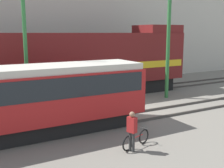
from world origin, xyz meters
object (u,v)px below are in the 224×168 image
(person, at_px, (132,128))
(utility_pole_center, at_px, (168,37))
(freight_locomotive, at_px, (71,64))
(streetcar, at_px, (11,99))
(bicycle, at_px, (136,140))
(utility_pole_left, at_px, (25,42))

(person, xyz_separation_m, utility_pole_center, (7.21, 6.62, 3.33))
(freight_locomotive, distance_m, streetcar, 7.86)
(bicycle, relative_size, utility_pole_center, 0.19)
(freight_locomotive, distance_m, utility_pole_left, 5.01)
(person, bearing_deg, freight_locomotive, 83.03)
(freight_locomotive, xyz_separation_m, bicycle, (-0.79, -9.38, -2.08))
(utility_pole_left, bearing_deg, bicycle, -65.89)
(freight_locomotive, bearing_deg, utility_pole_center, -26.70)
(freight_locomotive, relative_size, bicycle, 11.31)
(streetcar, distance_m, person, 5.28)
(freight_locomotive, height_order, utility_pole_left, utility_pole_left)
(utility_pole_center, bearing_deg, bicycle, -137.08)
(utility_pole_center, bearing_deg, utility_pole_left, 180.00)
(freight_locomotive, distance_m, bicycle, 9.64)
(utility_pole_left, bearing_deg, utility_pole_center, 0.00)
(bicycle, xyz_separation_m, person, (-0.39, -0.27, 0.65))
(streetcar, distance_m, utility_pole_center, 11.68)
(streetcar, xyz_separation_m, utility_pole_center, (11.00, 3.03, 2.51))
(freight_locomotive, height_order, person, freight_locomotive)
(bicycle, height_order, person, person)
(freight_locomotive, xyz_separation_m, utility_pole_left, (-3.63, -3.03, 1.66))
(freight_locomotive, relative_size, utility_pole_left, 2.22)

